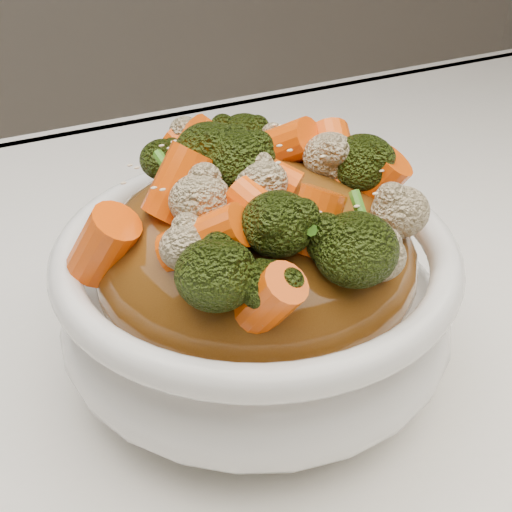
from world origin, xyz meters
name	(u,v)px	position (x,y,z in m)	size (l,w,h in m)	color
tablecloth	(283,401)	(0.00, 0.00, 0.73)	(1.20, 0.80, 0.04)	white
bowl	(256,305)	(-0.01, 0.02, 0.79)	(0.23, 0.23, 0.09)	white
sauce_base	(256,261)	(-0.01, 0.02, 0.83)	(0.18, 0.18, 0.10)	brown
carrots	(256,155)	(-0.01, 0.02, 0.89)	(0.18, 0.18, 0.05)	#FD5808
broccoli	(256,157)	(-0.01, 0.02, 0.89)	(0.18, 0.18, 0.05)	black
cauliflower	(256,161)	(-0.01, 0.02, 0.89)	(0.18, 0.18, 0.04)	tan
scallions	(256,154)	(-0.01, 0.02, 0.89)	(0.13, 0.13, 0.02)	#3A781B
sesame_seeds	(256,154)	(-0.01, 0.02, 0.89)	(0.16, 0.16, 0.01)	beige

